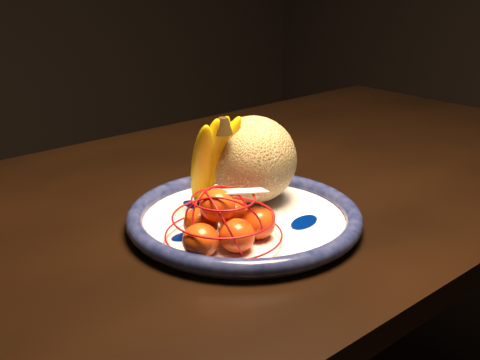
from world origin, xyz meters
TOP-DOWN VIEW (x-y plane):
  - dining_table at (0.09, 0.11)m, footprint 1.42×0.90m
  - fruit_bowl at (-0.16, -0.03)m, footprint 0.35×0.35m
  - cantaloupe at (-0.11, 0.01)m, footprint 0.14×0.14m
  - banana_bunch at (-0.18, 0.03)m, footprint 0.11×0.10m
  - mandarin_bag at (-0.23, -0.08)m, footprint 0.19×0.19m
  - price_tag at (-0.21, -0.08)m, footprint 0.08×0.05m

SIDE VIEW (x-z plane):
  - dining_table at x=0.09m, z-range 0.27..0.96m
  - fruit_bowl at x=-0.16m, z-range 0.69..0.72m
  - mandarin_bag at x=-0.23m, z-range 0.68..0.78m
  - cantaloupe at x=-0.11m, z-range 0.71..0.84m
  - price_tag at x=-0.21m, z-range 0.77..0.78m
  - banana_bunch at x=-0.18m, z-range 0.71..0.87m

